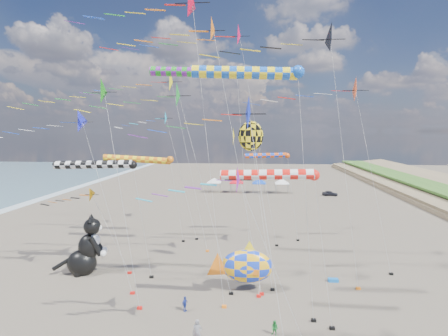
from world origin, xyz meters
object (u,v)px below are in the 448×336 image
object	(u,v)px
person_adult	(197,333)
child_green	(275,328)
fish_inflatable	(246,266)
parked_car	(330,193)
child_blue	(185,304)
cat_inflatable	(84,245)

from	to	relation	value
person_adult	child_green	xyz separation A→B (m)	(4.99, 1.58, -0.35)
fish_inflatable	parked_car	size ratio (longest dim) A/B	1.82
child_blue	child_green	bearing A→B (deg)	-84.71
cat_inflatable	child_green	size ratio (longest dim) A/B	5.61
child_green	cat_inflatable	bearing A→B (deg)	-175.85
child_green	child_blue	bearing A→B (deg)	-170.73
fish_inflatable	person_adult	size ratio (longest dim) A/B	3.38
cat_inflatable	fish_inflatable	world-z (taller)	cat_inflatable
child_green	parked_car	bearing A→B (deg)	105.05
child_green	parked_car	distance (m)	54.36
child_green	parked_car	xyz separation A→B (m)	(14.58, 52.36, 0.04)
cat_inflatable	child_green	distance (m)	19.78
child_blue	parked_car	xyz separation A→B (m)	(21.22, 49.77, -0.03)
cat_inflatable	parked_car	size ratio (longest dim) A/B	1.78
parked_car	child_green	bearing A→B (deg)	172.68
person_adult	parked_car	world-z (taller)	person_adult
child_green	child_blue	size ratio (longest dim) A/B	0.88
fish_inflatable	person_adult	xyz separation A→B (m)	(-2.93, -7.94, -1.37)
child_green	child_blue	distance (m)	7.13
person_adult	parked_car	distance (m)	57.39
cat_inflatable	fish_inflatable	size ratio (longest dim) A/B	0.98
child_green	parked_car	world-z (taller)	parked_car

